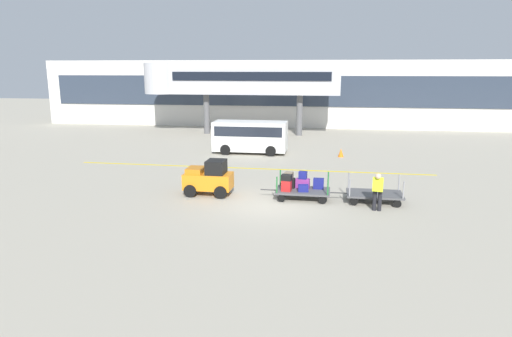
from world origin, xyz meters
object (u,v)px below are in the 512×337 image
Objects in this scene: baggage_cart_lead at (300,186)px; baggage_tug at (209,178)px; baggage_cart_middle at (374,194)px; baggage_handler at (378,190)px; shuttle_van at (250,135)px; safety_cone_near at (341,153)px.

baggage_tug is at bearing -179.96° from baggage_cart_lead.
baggage_cart_lead is 3.15m from baggage_cart_middle.
shuttle_van is at bearing 120.99° from baggage_handler.
safety_cone_near is (-1.06, 11.14, -0.59)m from baggage_handler.
baggage_tug is 11.56m from safety_cone_near.
baggage_handler is at bearing -90.92° from baggage_cart_middle.
baggage_handler is 13.55m from shuttle_van.
shuttle_van reaches higher than baggage_tug.
baggage_handler is at bearing -23.05° from baggage_cart_lead.
shuttle_van is at bearing 175.44° from safety_cone_near.
baggage_cart_middle is at bearing 89.08° from baggage_handler.
baggage_cart_lead is (4.02, 0.00, -0.20)m from baggage_tug.
baggage_tug is at bearing -90.91° from shuttle_van.
baggage_tug is 0.70× the size of baggage_cart_middle.
baggage_cart_lead is at bearing -69.45° from shuttle_van.
shuttle_van is 6.01m from safety_cone_near.
shuttle_van is at bearing 110.55° from baggage_cart_lead.
baggage_handler is at bearing -10.51° from baggage_tug.
baggage_tug is 10.30m from shuttle_van.
baggage_cart_lead is at bearing 178.10° from baggage_cart_middle.
baggage_cart_lead is 3.40m from baggage_handler.
shuttle_van is at bearing 89.09° from baggage_tug.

